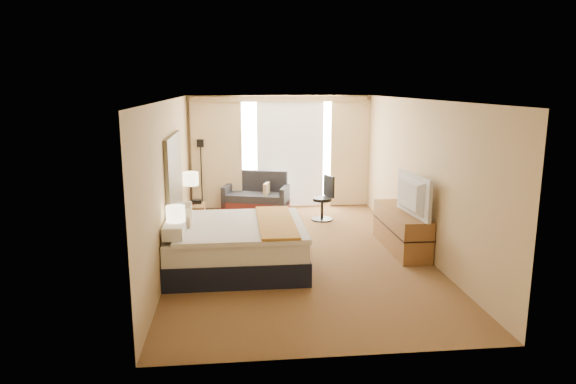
{
  "coord_description": "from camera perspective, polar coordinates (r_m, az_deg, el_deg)",
  "views": [
    {
      "loc": [
        -1.05,
        -8.4,
        2.83
      ],
      "look_at": [
        -0.12,
        0.4,
        0.98
      ],
      "focal_mm": 32.0,
      "sensor_mm": 36.0,
      "label": 1
    }
  ],
  "objects": [
    {
      "name": "nightstand_right",
      "position": [
        10.21,
        -10.44,
        -2.9
      ],
      "size": [
        0.45,
        0.52,
        0.55
      ],
      "primitive_type": "cube",
      "color": "brown",
      "rests_on": "floor"
    },
    {
      "name": "wall_front",
      "position": [
        5.24,
        5.84,
        -5.27
      ],
      "size": [
        4.2,
        0.02,
        2.6
      ],
      "primitive_type": "cube",
      "color": "tan",
      "rests_on": "ground"
    },
    {
      "name": "telephone",
      "position": [
        10.24,
        -10.1,
        -1.04
      ],
      "size": [
        0.2,
        0.16,
        0.07
      ],
      "primitive_type": "cube",
      "rotation": [
        0.0,
        0.0,
        -0.04
      ],
      "color": "black",
      "rests_on": "nightstand_right"
    },
    {
      "name": "headboard",
      "position": [
        8.8,
        -12.52,
        1.36
      ],
      "size": [
        0.06,
        1.85,
        1.5
      ],
      "primitive_type": "cube",
      "color": "black",
      "rests_on": "wall_left"
    },
    {
      "name": "desk_chair",
      "position": [
        10.95,
        4.04,
        -0.93
      ],
      "size": [
        0.47,
        0.47,
        0.95
      ],
      "rotation": [
        0.0,
        0.0,
        0.38
      ],
      "color": "black",
      "rests_on": "floor"
    },
    {
      "name": "wall_right",
      "position": [
        9.1,
        14.34,
        1.74
      ],
      "size": [
        0.02,
        7.0,
        2.6
      ],
      "primitive_type": "cube",
      "color": "tan",
      "rests_on": "ground"
    },
    {
      "name": "wall_left",
      "position": [
        8.6,
        -12.93,
        1.24
      ],
      "size": [
        0.02,
        7.0,
        2.6
      ],
      "primitive_type": "cube",
      "color": "tan",
      "rests_on": "ground"
    },
    {
      "name": "bed",
      "position": [
        8.13,
        -5.84,
        -5.84
      ],
      "size": [
        2.12,
        1.94,
        1.03
      ],
      "color": "black",
      "rests_on": "floor"
    },
    {
      "name": "curtains",
      "position": [
        11.92,
        -0.94,
        4.95
      ],
      "size": [
        4.12,
        0.19,
        2.56
      ],
      "color": "beige",
      "rests_on": "floor"
    },
    {
      "name": "nightstand_left",
      "position": [
        7.82,
        -11.79,
        -7.53
      ],
      "size": [
        0.45,
        0.52,
        0.55
      ],
      "primitive_type": "cube",
      "color": "brown",
      "rests_on": "floor"
    },
    {
      "name": "tissue_box",
      "position": [
        7.64,
        -11.51,
        -5.41
      ],
      "size": [
        0.12,
        0.12,
        0.1
      ],
      "primitive_type": "cube",
      "rotation": [
        0.0,
        0.0,
        0.09
      ],
      "color": "#8CA6D8",
      "rests_on": "nightstand_left"
    },
    {
      "name": "floor",
      "position": [
        8.93,
        1.06,
        -6.69
      ],
      "size": [
        4.2,
        7.0,
        0.02
      ],
      "primitive_type": "cube",
      "color": "#512417",
      "rests_on": "ground"
    },
    {
      "name": "media_dresser",
      "position": [
        9.22,
        12.46,
        -4.1
      ],
      "size": [
        0.5,
        1.8,
        0.7
      ],
      "primitive_type": "cube",
      "color": "brown",
      "rests_on": "floor"
    },
    {
      "name": "lamp_right",
      "position": [
        10.11,
        -10.76,
        1.38
      ],
      "size": [
        0.3,
        0.3,
        0.63
      ],
      "color": "black",
      "rests_on": "nightstand_right"
    },
    {
      "name": "loveseat",
      "position": [
        11.73,
        -3.49,
        -0.71
      ],
      "size": [
        1.59,
        1.14,
        0.9
      ],
      "rotation": [
        0.0,
        0.0,
        -0.28
      ],
      "color": "#591E19",
      "rests_on": "floor"
    },
    {
      "name": "floor_lamp",
      "position": [
        11.84,
        -9.65,
        3.48
      ],
      "size": [
        0.21,
        0.21,
        1.63
      ],
      "color": "black",
      "rests_on": "floor"
    },
    {
      "name": "ceiling",
      "position": [
        8.47,
        1.13,
        10.23
      ],
      "size": [
        4.2,
        7.0,
        0.02
      ],
      "primitive_type": "cube",
      "color": "white",
      "rests_on": "wall_back"
    },
    {
      "name": "lamp_left",
      "position": [
        7.59,
        -12.38,
        -2.48
      ],
      "size": [
        0.27,
        0.27,
        0.58
      ],
      "color": "black",
      "rests_on": "nightstand_left"
    },
    {
      "name": "window",
      "position": [
        12.04,
        0.23,
        4.59
      ],
      "size": [
        2.3,
        0.02,
        2.3
      ],
      "primitive_type": "cube",
      "color": "white",
      "rests_on": "wall_back"
    },
    {
      "name": "wall_back",
      "position": [
        12.04,
        -0.97,
        4.5
      ],
      "size": [
        4.2,
        0.02,
        2.6
      ],
      "primitive_type": "cube",
      "color": "tan",
      "rests_on": "ground"
    },
    {
      "name": "television",
      "position": [
        8.71,
        13.08,
        -0.33
      ],
      "size": [
        0.26,
        1.21,
        0.69
      ],
      "primitive_type": "imported",
      "rotation": [
        0.0,
        0.0,
        1.66
      ],
      "color": "black",
      "rests_on": "media_dresser"
    }
  ]
}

